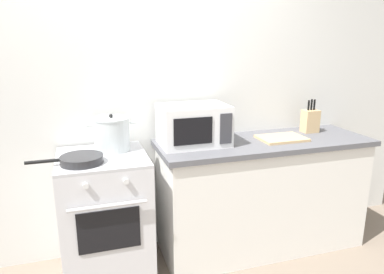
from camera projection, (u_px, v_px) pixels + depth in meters
The scene contains 9 objects.
back_wall at pixel (179, 95), 2.90m from camera, with size 4.40×0.10×2.50m, color silver.
lower_cabinet_right at pixel (262, 197), 2.96m from camera, with size 1.64×0.56×0.88m, color white.
countertop_right at pixel (265, 143), 2.84m from camera, with size 1.70×0.60×0.04m, color #59595E.
stove at pixel (106, 217), 2.57m from camera, with size 0.60×0.64×0.92m.
stock_pot at pixel (112, 134), 2.55m from camera, with size 0.34×0.26×0.26m.
frying_pan at pixel (81, 159), 2.30m from camera, with size 0.47×0.27×0.05m.
microwave at pixel (193, 125), 2.68m from camera, with size 0.50×0.37×0.30m.
cutting_board at pixel (282, 138), 2.85m from camera, with size 0.36×0.26×0.02m, color tan.
knife_block at pixel (310, 121), 3.06m from camera, with size 0.13×0.10×0.28m.
Camera 1 is at (-0.47, -1.81, 1.68)m, focal length 33.84 mm.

